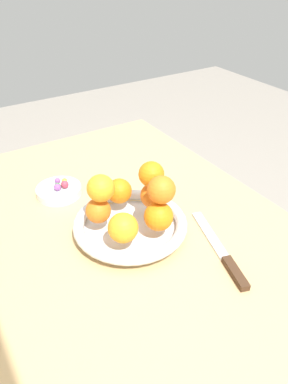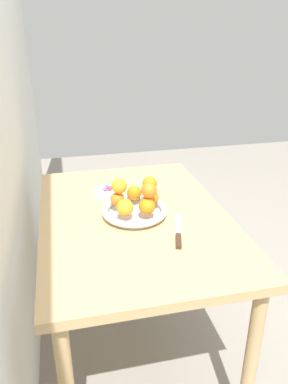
{
  "view_description": "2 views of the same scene",
  "coord_description": "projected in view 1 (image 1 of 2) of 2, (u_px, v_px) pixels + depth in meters",
  "views": [
    {
      "loc": [
        -0.61,
        0.33,
        1.31
      ],
      "look_at": [
        -0.04,
        -0.02,
        0.86
      ],
      "focal_mm": 35.0,
      "sensor_mm": 36.0,
      "label": 1
    },
    {
      "loc": [
        -1.34,
        0.27,
        1.46
      ],
      "look_at": [
        -0.02,
        -0.04,
        0.85
      ],
      "focal_mm": 35.0,
      "sensor_mm": 36.0,
      "label": 2
    }
  ],
  "objects": [
    {
      "name": "orange_7",
      "position": [
        101.0,
        188.0,
        0.81
      ],
      "size": [
        0.06,
        0.06,
        0.06
      ],
      "primitive_type": "sphere",
      "color": "orange",
      "rests_on": "orange_0"
    },
    {
      "name": "orange_4",
      "position": [
        119.0,
        191.0,
        0.91
      ],
      "size": [
        0.06,
        0.06,
        0.06
      ],
      "primitive_type": "sphere",
      "color": "orange",
      "rests_on": "fruit_bowl"
    },
    {
      "name": "orange_2",
      "position": [
        159.0,
        216.0,
        0.82
      ],
      "size": [
        0.07,
        0.07,
        0.07
      ],
      "primitive_type": "sphere",
      "color": "orange",
      "rests_on": "fruit_bowl"
    },
    {
      "name": "candy_dish",
      "position": [
        59.0,
        191.0,
        1.01
      ],
      "size": [
        0.12,
        0.12,
        0.02
      ],
      "primitive_type": "cylinder",
      "color": "silver",
      "rests_on": "dining_table"
    },
    {
      "name": "candy_ball_2",
      "position": [
        57.0,
        187.0,
        0.99
      ],
      "size": [
        0.02,
        0.02,
        0.02
      ],
      "primitive_type": "sphere",
      "color": "#8C4C99",
      "rests_on": "candy_dish"
    },
    {
      "name": "orange_3",
      "position": [
        154.0,
        196.0,
        0.89
      ],
      "size": [
        0.06,
        0.06,
        0.06
      ],
      "primitive_type": "sphere",
      "color": "orange",
      "rests_on": "fruit_bowl"
    },
    {
      "name": "orange_5",
      "position": [
        151.0,
        174.0,
        0.85
      ],
      "size": [
        0.06,
        0.06,
        0.06
      ],
      "primitive_type": "sphere",
      "color": "orange",
      "rests_on": "orange_3"
    },
    {
      "name": "orange_0",
      "position": [
        98.0,
        211.0,
        0.84
      ],
      "size": [
        0.06,
        0.06,
        0.06
      ],
      "primitive_type": "sphere",
      "color": "orange",
      "rests_on": "fruit_bowl"
    },
    {
      "name": "candy_ball_1",
      "position": [
        65.0,
        184.0,
        1.0
      ],
      "size": [
        0.02,
        0.02,
        0.02
      ],
      "primitive_type": "sphere",
      "color": "#C6384C",
      "rests_on": "candy_dish"
    },
    {
      "name": "candy_ball_0",
      "position": [
        57.0,
        181.0,
        1.02
      ],
      "size": [
        0.02,
        0.02,
        0.02
      ],
      "primitive_type": "sphere",
      "color": "#8C4C99",
      "rests_on": "candy_dish"
    },
    {
      "name": "orange_6",
      "position": [
        161.0,
        190.0,
        0.79
      ],
      "size": [
        0.06,
        0.06,
        0.06
      ],
      "primitive_type": "sphere",
      "color": "orange",
      "rests_on": "orange_2"
    },
    {
      "name": "dining_table",
      "position": [
        128.0,
        256.0,
        0.95
      ],
      "size": [
        1.1,
        0.76,
        0.74
      ],
      "color": "tan",
      "rests_on": "ground_plane"
    },
    {
      "name": "orange_1",
      "position": [
        123.0,
        228.0,
        0.79
      ],
      "size": [
        0.07,
        0.07,
        0.07
      ],
      "primitive_type": "sphere",
      "color": "orange",
      "rests_on": "fruit_bowl"
    },
    {
      "name": "knife",
      "position": [
        222.0,
        254.0,
        0.82
      ],
      "size": [
        0.25,
        0.1,
        0.01
      ],
      "color": "#3F2819",
      "rests_on": "dining_table"
    },
    {
      "name": "candy_ball_4",
      "position": [
        58.0,
        186.0,
        0.99
      ],
      "size": [
        0.02,
        0.02,
        0.02
      ],
      "primitive_type": "sphere",
      "color": "#4C9947",
      "rests_on": "candy_dish"
    },
    {
      "name": "candy_ball_3",
      "position": [
        64.0,
        181.0,
        1.02
      ],
      "size": [
        0.01,
        0.01,
        0.01
      ],
      "primitive_type": "sphere",
      "color": "gold",
      "rests_on": "candy_dish"
    },
    {
      "name": "fruit_bowl",
      "position": [
        132.0,
        225.0,
        0.88
      ],
      "size": [
        0.27,
        0.27,
        0.04
      ],
      "color": "silver",
      "rests_on": "dining_table"
    }
  ]
}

